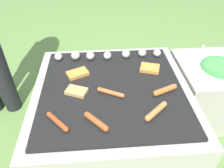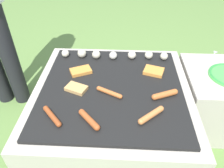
{
  "view_description": "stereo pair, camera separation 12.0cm",
  "coord_description": "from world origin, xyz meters",
  "views": [
    {
      "loc": [
        -0.07,
        -0.93,
        1.18
      ],
      "look_at": [
        0.0,
        0.0,
        0.43
      ],
      "focal_mm": 35.0,
      "sensor_mm": 36.0,
      "label": 1
    },
    {
      "loc": [
        0.05,
        -0.93,
        1.18
      ],
      "look_at": [
        0.0,
        0.0,
        0.43
      ],
      "focal_mm": 35.0,
      "sensor_mm": 36.0,
      "label": 2
    }
  ],
  "objects": [
    {
      "name": "sausage_front_center",
      "position": [
        -0.09,
        -0.26,
        0.43
      ],
      "size": [
        0.11,
        0.12,
        0.03
      ],
      "color": "#A34C23",
      "rests_on": "grill"
    },
    {
      "name": "bread_slice_left",
      "position": [
        -0.19,
        0.13,
        0.42
      ],
      "size": [
        0.14,
        0.12,
        0.02
      ],
      "color": "#D18438",
      "rests_on": "grill"
    },
    {
      "name": "sausage_front_right",
      "position": [
        0.2,
        -0.22,
        0.43
      ],
      "size": [
        0.13,
        0.12,
        0.03
      ],
      "color": "#C6753D",
      "rests_on": "grill"
    },
    {
      "name": "ground_plane",
      "position": [
        0.0,
        0.0,
        0.0
      ],
      "size": [
        14.0,
        14.0,
        0.0
      ],
      "primitive_type": "plane",
      "color": "#608442"
    },
    {
      "name": "sausage_front_left",
      "position": [
        -0.27,
        -0.24,
        0.42
      ],
      "size": [
        0.11,
        0.12,
        0.02
      ],
      "color": "#93421E",
      "rests_on": "grill"
    },
    {
      "name": "sausage_back_left",
      "position": [
        -0.01,
        -0.06,
        0.42
      ],
      "size": [
        0.14,
        0.09,
        0.02
      ],
      "color": "#B7602D",
      "rests_on": "grill"
    },
    {
      "name": "side_ledge",
      "position": [
        0.69,
        0.15,
        0.21
      ],
      "size": [
        0.48,
        0.47,
        0.41
      ],
      "color": "#B2AA9E",
      "rests_on": "ground_plane"
    },
    {
      "name": "sausage_back_center",
      "position": [
        0.28,
        -0.07,
        0.43
      ],
      "size": [
        0.14,
        0.08,
        0.03
      ],
      "color": "#B7602D",
      "rests_on": "grill"
    },
    {
      "name": "fork_utensil",
      "position": [
        0.64,
        0.33,
        0.42
      ],
      "size": [
        0.13,
        0.19,
        0.01
      ],
      "color": "silver",
      "rests_on": "side_ledge"
    },
    {
      "name": "grill",
      "position": [
        0.0,
        0.0,
        0.2
      ],
      "size": [
        0.88,
        0.88,
        0.41
      ],
      "color": "#B2AA9E",
      "rests_on": "ground_plane"
    },
    {
      "name": "bread_slice_right",
      "position": [
        0.24,
        0.15,
        0.42
      ],
      "size": [
        0.14,
        0.12,
        0.02
      ],
      "color": "#D18438",
      "rests_on": "grill"
    },
    {
      "name": "mushroom_row",
      "position": [
        -0.01,
        0.3,
        0.44
      ],
      "size": [
        0.7,
        0.07,
        0.06
      ],
      "color": "beige",
      "rests_on": "grill"
    },
    {
      "name": "bread_slice_center",
      "position": [
        -0.19,
        -0.03,
        0.42
      ],
      "size": [
        0.13,
        0.11,
        0.02
      ],
      "color": "tan",
      "rests_on": "grill"
    }
  ]
}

